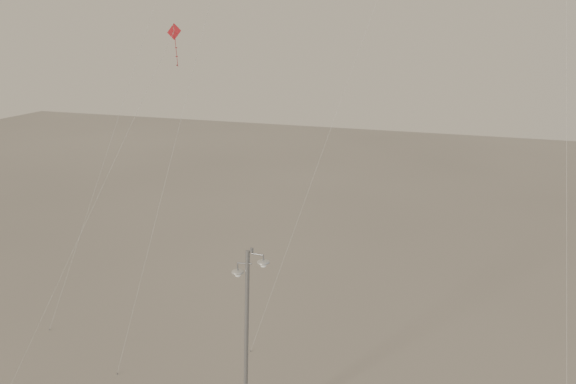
% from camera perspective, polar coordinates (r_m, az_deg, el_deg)
% --- Properties ---
extents(street_lamp, '(1.61, 0.59, 9.41)m').
position_cam_1_polar(street_lamp, '(24.52, -4.14, -15.16)').
color(street_lamp, gray).
rests_on(street_lamp, ground).
extents(kite_3, '(7.77, 6.20, 18.01)m').
position_cam_1_polar(kite_3, '(28.47, -14.96, 7.91)').
color(kite_3, maroon).
rests_on(kite_3, ground).
extents(kite_4, '(1.03, 17.46, 22.55)m').
position_cam_1_polar(kite_4, '(31.76, 26.40, 12.81)').
color(kite_4, '#292422').
rests_on(kite_4, ground).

